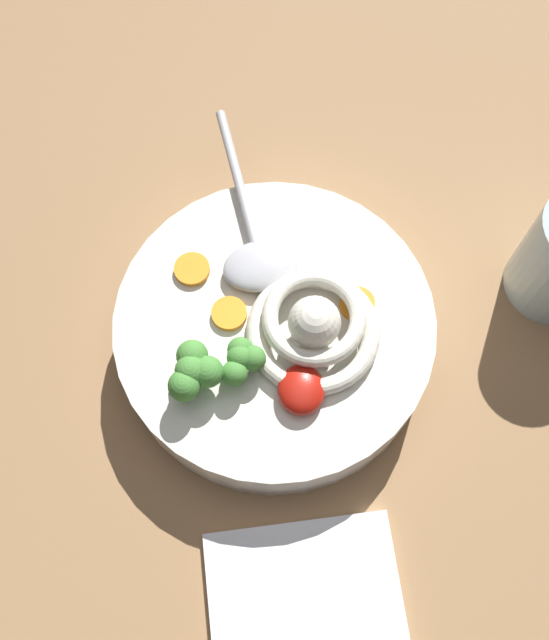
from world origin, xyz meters
The scene contains 11 objects.
table_slab centered at (0.00, 0.00, 1.43)cm, with size 133.56×133.56×2.86cm, color #936D47.
soup_bowl centered at (3.77, 2.92, 5.58)cm, with size 24.86×24.86×5.26cm.
noodle_pile centered at (2.80, 0.27, 9.51)cm, with size 11.10×10.88×4.46cm.
soup_spoon centered at (9.32, 4.39, 8.92)cm, with size 17.50×7.68×1.60cm.
chili_sauce_dollop centered at (-1.98, 0.88, 8.99)cm, with size 3.86×3.48×1.74cm, color #B2190F.
broccoli_floret_center centered at (-1.19, 8.59, 10.37)cm, with size 4.55×3.92×3.60cm.
broccoli_floret_near_spoon centered at (-0.29, 5.21, 9.97)cm, with size 3.73×3.21×2.95cm.
carrot_slice_beside_chili centered at (7.87, 9.47, 8.38)cm, with size 2.81×2.81×0.52cm, color orange.
carrot_slice_rear centered at (5.07, -3.39, 8.46)cm, with size 2.72×2.72×0.69cm, color orange.
carrot_slice_far centered at (4.13, 6.39, 8.39)cm, with size 2.73×2.73×0.54cm, color orange.
folded_napkin centered at (-18.63, -0.44, 3.26)cm, with size 16.11×13.91×0.80cm, color white.
Camera 1 is at (-17.02, 2.58, 58.83)cm, focal length 40.24 mm.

